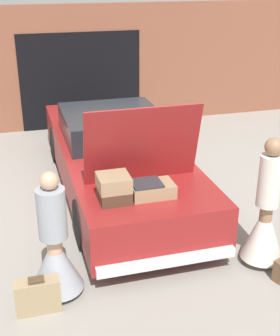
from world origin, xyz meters
name	(u,v)px	position (x,y,z in m)	size (l,w,h in m)	color
ground_plane	(118,189)	(0.00, 0.00, 0.00)	(40.00, 40.00, 0.00)	gray
garage_wall_back	(80,68)	(0.00, 3.68, 1.39)	(12.00, 0.14, 2.80)	brown
car	(117,157)	(0.00, 0.00, 0.60)	(1.88, 5.33, 1.92)	maroon
person_left	(55,252)	(-1.31, -2.51, 0.55)	(0.62, 0.62, 1.55)	tan
person_right	(265,220)	(1.31, -2.60, 0.62)	(0.55, 0.55, 1.71)	#997051
suitcase_beside_left_person	(38,296)	(-1.55, -2.78, 0.20)	(0.50, 0.19, 0.43)	#9E8460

